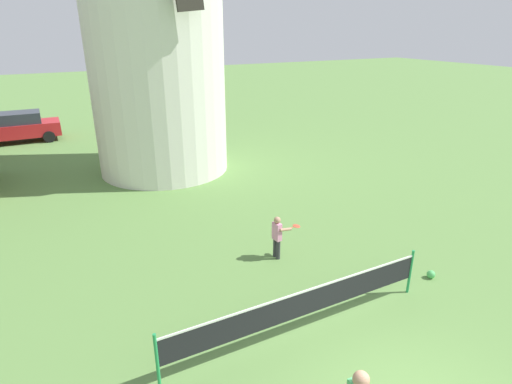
{
  "coord_description": "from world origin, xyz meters",
  "views": [
    {
      "loc": [
        -4.46,
        -3.23,
        5.77
      ],
      "look_at": [
        -0.46,
        4.39,
        2.35
      ],
      "focal_mm": 29.39,
      "sensor_mm": 36.0,
      "label": 1
    }
  ],
  "objects_px": {
    "parked_car_red": "(19,127)",
    "player_far": "(278,235)",
    "stray_ball": "(431,274)",
    "tennis_net": "(303,304)"
  },
  "relations": [
    {
      "from": "tennis_net",
      "to": "player_far",
      "type": "relative_size",
      "value": 4.95
    },
    {
      "from": "player_far",
      "to": "stray_ball",
      "type": "bearing_deg",
      "value": -42.62
    },
    {
      "from": "tennis_net",
      "to": "stray_ball",
      "type": "bearing_deg",
      "value": 2.37
    },
    {
      "from": "tennis_net",
      "to": "parked_car_red",
      "type": "bearing_deg",
      "value": 104.23
    },
    {
      "from": "player_far",
      "to": "stray_ball",
      "type": "xyz_separation_m",
      "value": [
        2.83,
        -2.61,
        -0.58
      ]
    },
    {
      "from": "tennis_net",
      "to": "stray_ball",
      "type": "distance_m",
      "value": 3.93
    },
    {
      "from": "tennis_net",
      "to": "parked_car_red",
      "type": "relative_size",
      "value": 1.48
    },
    {
      "from": "tennis_net",
      "to": "stray_ball",
      "type": "height_order",
      "value": "tennis_net"
    },
    {
      "from": "player_far",
      "to": "stray_ball",
      "type": "height_order",
      "value": "player_far"
    },
    {
      "from": "parked_car_red",
      "to": "player_far",
      "type": "bearing_deg",
      "value": -70.31
    }
  ]
}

